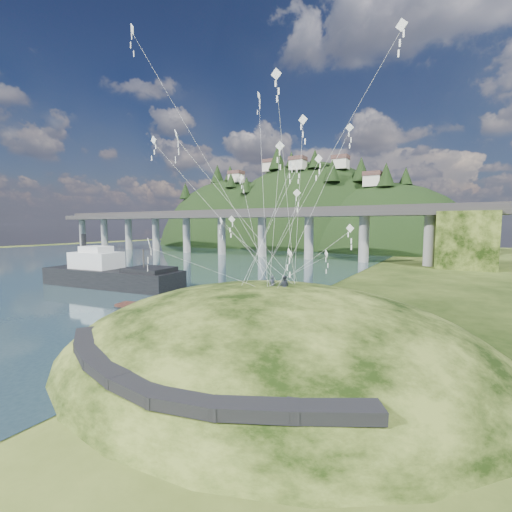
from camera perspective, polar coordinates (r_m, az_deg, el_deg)
The scene contains 10 objects.
ground at distance 31.91m, azimuth -12.09°, elevation -13.14°, with size 320.00×320.00×0.00m, color black.
water at distance 106.84m, azimuth -29.72°, elevation -0.80°, with size 240.00×240.00×0.00m, color #2B4750.
grass_hill at distance 29.57m, azimuth 2.82°, elevation -17.65°, with size 36.00×32.00×13.00m.
footpath at distance 19.79m, azimuth -15.77°, elevation -18.57°, with size 22.29×5.84×0.83m.
bridge at distance 103.53m, azimuth 3.71°, elevation 5.09°, with size 160.00×11.00×15.00m.
far_ridge at distance 158.90m, azimuth 6.75°, elevation -1.07°, with size 153.00×70.00×94.50m.
work_barge at distance 60.20m, azimuth -23.16°, elevation -2.69°, with size 24.82×9.59×8.46m.
wooden_dock at distance 41.29m, azimuth -15.03°, elevation -8.38°, with size 12.75×4.39×0.90m.
kite_flyers at distance 28.18m, azimuth 4.18°, elevation -3.26°, with size 1.77×0.82×1.74m.
kite_swarm at distance 30.88m, azimuth 1.79°, elevation 16.26°, with size 20.56×17.51×20.96m.
Camera 1 is at (20.75, -22.07, 10.02)m, focal length 24.00 mm.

